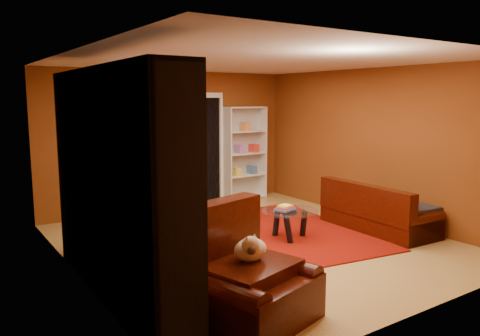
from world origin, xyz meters
TOP-DOWN VIEW (x-y plane):
  - floor at (0.00, 0.00)m, footprint 5.00×5.50m
  - ceiling at (0.00, 0.00)m, footprint 5.00×5.50m
  - wall_back at (0.00, 2.77)m, footprint 5.00×0.05m
  - wall_left at (-2.52, 0.00)m, footprint 0.05×5.50m
  - wall_right at (2.52, 0.00)m, footprint 0.05×5.50m
  - doorway at (0.60, 2.73)m, footprint 1.06×0.60m
  - rug at (0.40, 0.24)m, footprint 3.18×3.56m
  - media_unit at (-2.27, -0.64)m, footprint 0.52×3.13m
  - christmas_tree at (-0.76, 1.65)m, footprint 1.42×1.42m
  - gift_box_teal at (-1.71, 1.96)m, footprint 0.29×0.29m
  - gift_box_green at (-0.78, 1.99)m, footprint 0.33×0.33m
  - gift_box_red at (-0.51, 2.39)m, footprint 0.30×0.30m
  - white_bookshelf at (1.59, 2.57)m, footprint 0.92×0.35m
  - armchair at (-1.43, -1.92)m, footprint 1.38×1.38m
  - dog at (-1.40, -1.86)m, footprint 0.46×0.39m
  - sofa at (2.02, -0.56)m, footprint 0.90×1.86m
  - coffee_table at (0.52, -0.15)m, footprint 1.06×1.06m
  - acrylic_chair at (-0.55, 0.68)m, footprint 0.57×0.59m

SIDE VIEW (x-z plane):
  - floor at x=0.00m, z-range -0.05..0.00m
  - rug at x=0.40m, z-range 0.00..0.02m
  - gift_box_red at x=-0.51m, z-range 0.00..0.24m
  - gift_box_teal at x=-1.71m, z-range 0.00..0.26m
  - gift_box_green at x=-0.78m, z-range 0.00..0.28m
  - coffee_table at x=0.52m, z-range -0.04..0.50m
  - sofa at x=2.02m, z-range 0.00..0.79m
  - acrylic_chair at x=-0.55m, z-range 0.00..0.85m
  - armchair at x=-1.43m, z-range 0.00..0.88m
  - dog at x=-1.40m, z-range 0.51..0.80m
  - white_bookshelf at x=1.59m, z-range -0.03..1.94m
  - christmas_tree at x=-0.76m, z-range -0.03..2.07m
  - doorway at x=0.60m, z-range -0.03..2.13m
  - media_unit at x=-2.27m, z-range 0.00..2.39m
  - wall_back at x=0.00m, z-range 0.00..2.60m
  - wall_left at x=-2.52m, z-range 0.00..2.60m
  - wall_right at x=2.52m, z-range 0.00..2.60m
  - ceiling at x=0.00m, z-range 2.60..2.65m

